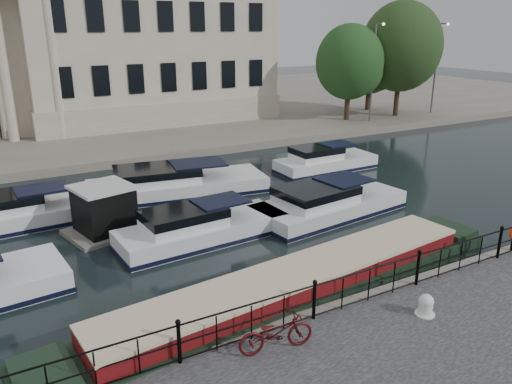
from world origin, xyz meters
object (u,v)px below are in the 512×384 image
(narrowboat, at_px, (298,293))
(mooring_bollard, at_px, (426,305))
(bicycle, at_px, (276,332))
(harbour_hut, at_px, (105,212))

(narrowboat, bearing_deg, mooring_bollard, -58.99)
(bicycle, xyz_separation_m, mooring_bollard, (4.60, -0.67, -0.22))
(bicycle, height_order, narrowboat, bicycle)
(mooring_bollard, bearing_deg, harbour_hut, 118.32)
(mooring_bollard, height_order, harbour_hut, harbour_hut)
(narrowboat, distance_m, harbour_hut, 9.58)
(bicycle, relative_size, narrowboat, 0.12)
(harbour_hut, bearing_deg, bicycle, -94.22)
(mooring_bollard, bearing_deg, narrowboat, 127.10)
(bicycle, distance_m, harbour_hut, 11.20)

